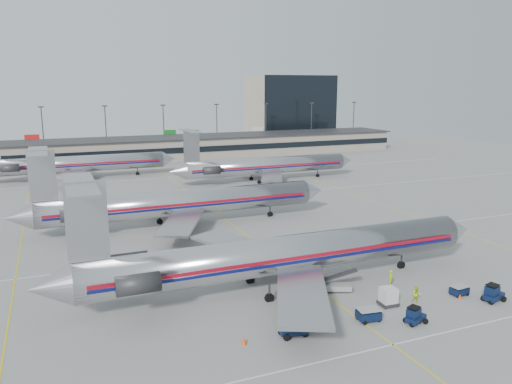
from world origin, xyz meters
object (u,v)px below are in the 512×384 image
jet_second_row (176,203)px  belt_loader (334,285)px  uld_container (388,297)px  tug_center (415,316)px  jet_foreground (278,255)px

jet_second_row → belt_loader: jet_second_row is taller
uld_container → jet_second_row: bearing=112.3°
uld_container → tug_center: bearing=-89.4°
jet_foreground → jet_second_row: bearing=98.7°
jet_foreground → uld_container: (8.26, -7.89, -2.88)m
jet_foreground → uld_container: size_ratio=27.21×
belt_loader → uld_container: bearing=-37.2°
uld_container → jet_foreground: bearing=139.2°
jet_foreground → jet_second_row: (-4.27, 27.77, -0.09)m
jet_foreground → uld_container: bearing=-43.7°
jet_second_row → belt_loader: (9.42, -30.57, -3.09)m
jet_foreground → tug_center: (8.09, -11.98, -3.05)m
jet_foreground → belt_loader: size_ratio=10.89×
jet_foreground → belt_loader: 6.67m
jet_second_row → tug_center: size_ratio=21.37×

